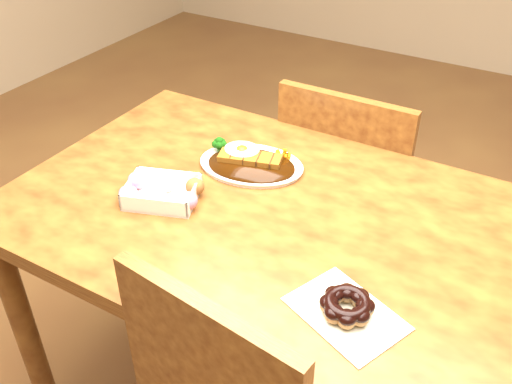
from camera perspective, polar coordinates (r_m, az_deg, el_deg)
The scene contains 5 objects.
table at distance 1.38m, azimuth 0.93°, elevation -5.00°, with size 1.20×0.80×0.75m.
chair_far at distance 1.87m, azimuth 9.47°, elevation -0.07°, with size 0.42×0.42×0.87m.
katsu_curry_plate at distance 1.46m, azimuth -0.61°, elevation 3.03°, with size 0.30×0.24×0.05m.
donut_box at distance 1.35m, azimuth -9.39°, elevation 0.08°, with size 0.20×0.17×0.05m.
pon_de_ring at distance 1.07m, azimuth 9.07°, elevation -11.21°, with size 0.24×0.21×0.04m.
Camera 1 is at (0.51, -0.92, 1.53)m, focal length 40.00 mm.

